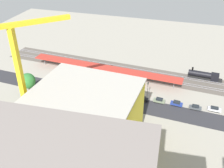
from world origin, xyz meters
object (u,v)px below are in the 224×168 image
Objects in this scene: construction_building at (87,118)px; parked_car_0 at (214,109)px; platform_canopy_near at (104,68)px; parked_car_6 at (109,92)px; tower_crane at (25,78)px; box_truck_1 at (103,103)px; locomotive at (205,76)px; box_truck_0 at (90,103)px; parked_car_4 at (142,99)px; parked_car_1 at (195,108)px; parked_car_5 at (124,95)px; parked_car_2 at (177,104)px; street_tree_1 at (28,81)px; street_tree_2 at (116,100)px; parked_car_3 at (159,101)px; traffic_light at (148,88)px; box_truck_2 at (116,106)px; parked_car_7 at (94,90)px.

parked_car_0 is at bearing -139.84° from construction_building.
platform_canopy_near is 14.35× the size of parked_car_6.
tower_crane reaches higher than box_truck_1.
box_truck_0 is (40.36, 33.38, 0.02)m from locomotive.
parked_car_4 is at bearing -148.19° from box_truck_1.
parked_car_5 reaches higher than parked_car_1.
locomotive is 25.24m from parked_car_2.
street_tree_1 reaches higher than street_tree_2.
parked_car_3 is at bearing -119.55° from construction_building.
traffic_light is (21.40, 21.76, 3.05)m from locomotive.
parked_car_0 is 0.51× the size of box_truck_0.
parked_car_6 is at bearing -4.64° from parked_car_4.
parked_car_1 is 0.98× the size of parked_car_5.
platform_canopy_near is 4.76× the size of locomotive.
traffic_light is at bearing -176.64° from parked_car_6.
street_tree_1 reaches higher than parked_car_5.
parked_car_3 is 0.62× the size of traffic_light.
parked_car_4 is at bearing 2.24° from parked_car_0.
parked_car_2 is at bearing 179.41° from parked_car_3.
parked_car_3 reaches higher than parked_car_1.
parked_car_5 is at bearing 37.79° from locomotive.
street_tree_1 is at bearing 13.59° from parked_car_5.
box_truck_1 is at bearing 107.16° from platform_canopy_near.
platform_canopy_near reaches higher than box_truck_0.
tower_crane is 46.30m from traffic_light.
parked_car_1 is at bearing 178.35° from parked_car_6.
locomotive is at bearing -113.44° from parked_car_2.
box_truck_2 is 1.09× the size of street_tree_1.
parked_car_2 reaches higher than parked_car_0.
platform_canopy_near is 15.13m from parked_car_6.
box_truck_2 is at bearing -97.99° from construction_building.
box_truck_1 reaches higher than box_truck_0.
street_tree_2 is (-20.72, -20.43, -16.80)m from tower_crane.
street_tree_2 is (-11.86, 22.87, 0.54)m from platform_canopy_near.
parked_car_2 is 12.11m from traffic_light.
platform_canopy_near is at bearing -16.15° from parked_car_0.
parked_car_7 is 30.10m from construction_building.
platform_canopy_near is 23.56m from box_truck_1.
parked_car_6 is (33.09, -0.95, 0.06)m from parked_car_1.
box_truck_2 reaches higher than parked_car_5.
parked_car_3 is 50.32m from tower_crane.
street_tree_1 reaches higher than parked_car_0.
parked_car_0 is 0.48× the size of box_truck_2.
parked_car_3 is 6.44m from traffic_light.
parked_car_1 is 28.97m from box_truck_2.
parked_car_0 is 1.00× the size of parked_car_6.
parked_car_5 is 9.27m from box_truck_2.
parked_car_2 is 22.81m from box_truck_2.
parked_car_0 is 19.80m from parked_car_3.
platform_canopy_near is 15.43× the size of parked_car_1.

